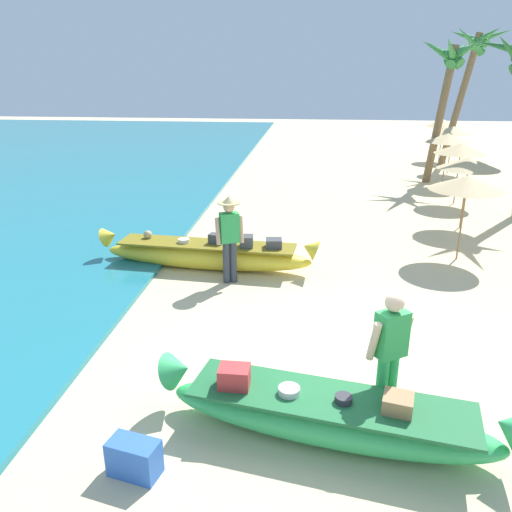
{
  "coord_description": "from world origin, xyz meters",
  "views": [
    {
      "loc": [
        -0.33,
        -6.03,
        4.01
      ],
      "look_at": [
        -1.26,
        2.41,
        0.9
      ],
      "focal_mm": 35.53,
      "sensor_mm": 36.0,
      "label": 1
    }
  ],
  "objects_px": {
    "boat_yellow_midground": "(208,254)",
    "palm_tree_tall_inland": "(473,58)",
    "boat_green_foreground": "(328,415)",
    "person_tourist_customer": "(390,351)",
    "person_vendor_hatted": "(229,234)",
    "palm_tree_leaning_seaward": "(451,67)",
    "cooler_box": "(134,458)"
  },
  "relations": [
    {
      "from": "boat_yellow_midground",
      "to": "palm_tree_tall_inland",
      "type": "bearing_deg",
      "value": 56.94
    },
    {
      "from": "palm_tree_tall_inland",
      "to": "boat_green_foreground",
      "type": "bearing_deg",
      "value": -108.53
    },
    {
      "from": "boat_green_foreground",
      "to": "person_tourist_customer",
      "type": "relative_size",
      "value": 2.46
    },
    {
      "from": "person_vendor_hatted",
      "to": "palm_tree_leaning_seaward",
      "type": "relative_size",
      "value": 0.34
    },
    {
      "from": "boat_green_foreground",
      "to": "palm_tree_leaning_seaward",
      "type": "relative_size",
      "value": 0.8
    },
    {
      "from": "palm_tree_leaning_seaward",
      "to": "person_vendor_hatted",
      "type": "bearing_deg",
      "value": -121.08
    },
    {
      "from": "cooler_box",
      "to": "person_vendor_hatted",
      "type": "bearing_deg",
      "value": 101.05
    },
    {
      "from": "boat_green_foreground",
      "to": "palm_tree_leaning_seaward",
      "type": "height_order",
      "value": "palm_tree_leaning_seaward"
    },
    {
      "from": "cooler_box",
      "to": "boat_yellow_midground",
      "type": "bearing_deg",
      "value": 107.01
    },
    {
      "from": "person_tourist_customer",
      "to": "cooler_box",
      "type": "height_order",
      "value": "person_tourist_customer"
    },
    {
      "from": "boat_green_foreground",
      "to": "cooler_box",
      "type": "distance_m",
      "value": 2.18
    },
    {
      "from": "boat_green_foreground",
      "to": "person_tourist_customer",
      "type": "xyz_separation_m",
      "value": [
        0.69,
        0.39,
        0.65
      ]
    },
    {
      "from": "boat_green_foreground",
      "to": "palm_tree_leaning_seaward",
      "type": "distance_m",
      "value": 16.08
    },
    {
      "from": "person_tourist_customer",
      "to": "palm_tree_tall_inland",
      "type": "height_order",
      "value": "palm_tree_tall_inland"
    },
    {
      "from": "person_vendor_hatted",
      "to": "palm_tree_leaning_seaward",
      "type": "bearing_deg",
      "value": 58.92
    },
    {
      "from": "boat_yellow_midground",
      "to": "person_tourist_customer",
      "type": "height_order",
      "value": "person_tourist_customer"
    },
    {
      "from": "person_vendor_hatted",
      "to": "cooler_box",
      "type": "height_order",
      "value": "person_vendor_hatted"
    },
    {
      "from": "person_tourist_customer",
      "to": "palm_tree_tall_inland",
      "type": "xyz_separation_m",
      "value": [
        5.44,
        17.9,
        3.55
      ]
    },
    {
      "from": "person_tourist_customer",
      "to": "cooler_box",
      "type": "distance_m",
      "value": 3.06
    },
    {
      "from": "boat_yellow_midground",
      "to": "boat_green_foreground",
      "type": "bearing_deg",
      "value": -64.65
    },
    {
      "from": "boat_green_foreground",
      "to": "person_tourist_customer",
      "type": "bearing_deg",
      "value": 29.87
    },
    {
      "from": "person_tourist_customer",
      "to": "palm_tree_leaning_seaward",
      "type": "relative_size",
      "value": 0.32
    },
    {
      "from": "boat_yellow_midground",
      "to": "cooler_box",
      "type": "xyz_separation_m",
      "value": [
        0.41,
        -5.92,
        -0.12
      ]
    },
    {
      "from": "boat_green_foreground",
      "to": "person_vendor_hatted",
      "type": "height_order",
      "value": "person_vendor_hatted"
    },
    {
      "from": "boat_green_foreground",
      "to": "boat_yellow_midground",
      "type": "height_order",
      "value": "boat_yellow_midground"
    },
    {
      "from": "person_tourist_customer",
      "to": "person_vendor_hatted",
      "type": "bearing_deg",
      "value": 121.97
    },
    {
      "from": "boat_green_foreground",
      "to": "cooler_box",
      "type": "xyz_separation_m",
      "value": [
        -2.03,
        -0.79,
        -0.1
      ]
    },
    {
      "from": "palm_tree_leaning_seaward",
      "to": "cooler_box",
      "type": "bearing_deg",
      "value": -112.5
    },
    {
      "from": "palm_tree_tall_inland",
      "to": "cooler_box",
      "type": "distance_m",
      "value": 21.2
    },
    {
      "from": "palm_tree_tall_inland",
      "to": "palm_tree_leaning_seaward",
      "type": "bearing_deg",
      "value": -116.13
    },
    {
      "from": "palm_tree_leaning_seaward",
      "to": "person_tourist_customer",
      "type": "bearing_deg",
      "value": -104.65
    },
    {
      "from": "boat_green_foreground",
      "to": "palm_tree_leaning_seaward",
      "type": "xyz_separation_m",
      "value": [
        4.49,
        14.95,
        3.84
      ]
    }
  ]
}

